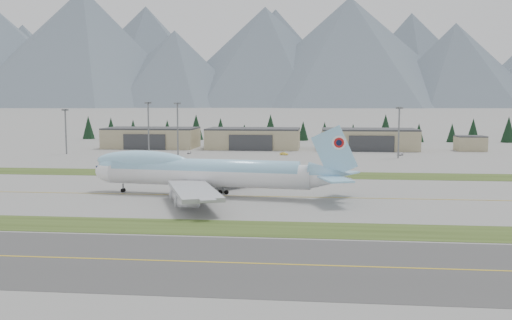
# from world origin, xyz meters

# --- Properties ---
(ground) EXTENTS (7000.00, 7000.00, 0.00)m
(ground) POSITION_xyz_m (0.00, 0.00, 0.00)
(ground) COLOR gray
(ground) RESTS_ON ground
(grass_strip_near) EXTENTS (400.00, 14.00, 0.08)m
(grass_strip_near) POSITION_xyz_m (0.00, -38.00, 0.00)
(grass_strip_near) COLOR #304117
(grass_strip_near) RESTS_ON ground
(grass_strip_far) EXTENTS (400.00, 18.00, 0.08)m
(grass_strip_far) POSITION_xyz_m (0.00, 45.00, 0.00)
(grass_strip_far) COLOR #304117
(grass_strip_far) RESTS_ON ground
(asphalt_taxiway) EXTENTS (400.00, 32.00, 0.04)m
(asphalt_taxiway) POSITION_xyz_m (0.00, -62.00, 0.00)
(asphalt_taxiway) COLOR #3D3D3D
(asphalt_taxiway) RESTS_ON ground
(taxiway_line_main) EXTENTS (400.00, 0.40, 0.02)m
(taxiway_line_main) POSITION_xyz_m (0.00, 0.00, 0.00)
(taxiway_line_main) COLOR gold
(taxiway_line_main) RESTS_ON ground
(taxiway_line_near) EXTENTS (400.00, 0.40, 0.02)m
(taxiway_line_near) POSITION_xyz_m (0.00, -62.00, 0.00)
(taxiway_line_near) COLOR gold
(taxiway_line_near) RESTS_ON ground
(boeing_747_freighter) EXTENTS (72.87, 62.16, 19.12)m
(boeing_747_freighter) POSITION_xyz_m (-11.47, 0.00, 6.31)
(boeing_747_freighter) COLOR white
(boeing_747_freighter) RESTS_ON ground
(hangar_left) EXTENTS (48.00, 26.60, 10.80)m
(hangar_left) POSITION_xyz_m (-70.00, 149.90, 5.39)
(hangar_left) COLOR tan
(hangar_left) RESTS_ON ground
(hangar_center) EXTENTS (48.00, 26.60, 10.80)m
(hangar_center) POSITION_xyz_m (-15.00, 149.90, 5.39)
(hangar_center) COLOR tan
(hangar_center) RESTS_ON ground
(hangar_right) EXTENTS (48.00, 26.60, 10.80)m
(hangar_right) POSITION_xyz_m (45.00, 149.90, 5.39)
(hangar_right) COLOR tan
(hangar_right) RESTS_ON ground
(control_shed) EXTENTS (14.00, 12.00, 7.60)m
(control_shed) POSITION_xyz_m (95.00, 148.00, 3.80)
(control_shed) COLOR tan
(control_shed) RESTS_ON ground
(floodlight_masts) EXTENTS (156.59, 8.55, 24.47)m
(floodlight_masts) POSITION_xyz_m (-37.92, 109.52, 16.10)
(floodlight_masts) COLOR slate
(floodlight_masts) RESTS_ON ground
(service_vehicle_a) EXTENTS (1.64, 3.35, 1.10)m
(service_vehicle_a) POSITION_xyz_m (-42.13, 117.11, 0.00)
(service_vehicle_a) COLOR silver
(service_vehicle_a) RESTS_ON ground
(service_vehicle_b) EXTENTS (4.15, 2.64, 1.29)m
(service_vehicle_b) POSITION_xyz_m (3.02, 115.40, 0.00)
(service_vehicle_b) COLOR gold
(service_vehicle_b) RESTS_ON ground
(service_vehicle_c) EXTENTS (3.66, 4.85, 1.31)m
(service_vehicle_c) POSITION_xyz_m (56.43, 119.09, 0.00)
(service_vehicle_c) COLOR silver
(service_vehicle_c) RESTS_ON ground
(conifer_belt) EXTENTS (273.86, 14.83, 16.86)m
(conifer_belt) POSITION_xyz_m (-2.99, 212.71, 7.29)
(conifer_belt) COLOR black
(conifer_belt) RESTS_ON ground
(mountain_ridge_front) EXTENTS (4233.72, 1135.04, 488.97)m
(mountain_ridge_front) POSITION_xyz_m (-117.25, 2226.02, 219.22)
(mountain_ridge_front) COLOR #4F5D6A
(mountain_ridge_front) RESTS_ON ground
(mountain_ridge_rear) EXTENTS (4464.00, 1061.09, 530.55)m
(mountain_ridge_rear) POSITION_xyz_m (190.43, 2900.00, 255.99)
(mountain_ridge_rear) COLOR #4F5D6A
(mountain_ridge_rear) RESTS_ON ground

